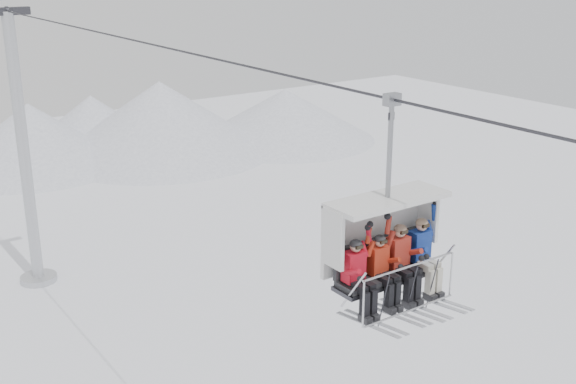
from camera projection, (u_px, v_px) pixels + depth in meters
lift_tower_right at (26, 172)px, 34.69m from camera, size 2.00×1.80×13.48m
haul_cable at (288, 76)px, 15.22m from camera, size 0.06×50.00×0.06m
chairlift_carrier at (381, 235)px, 13.65m from camera, size 2.42×1.17×3.98m
skier_far_left at (358, 275)px, 13.11m from camera, size 0.39×1.69×1.57m
skier_center_left at (382, 268)px, 13.43m from camera, size 0.37×1.69×1.50m
skier_center_right at (402, 260)px, 13.71m from camera, size 0.42×1.69×1.65m
skier_far_right at (423, 253)px, 14.02m from camera, size 0.42×1.69×1.65m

